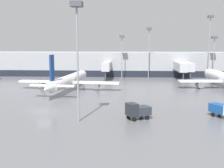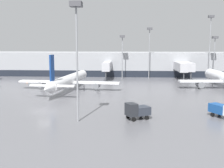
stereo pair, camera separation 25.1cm
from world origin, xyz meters
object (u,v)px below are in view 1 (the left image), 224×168
parked_jet_2 (68,80)px  service_truck_0 (224,110)px  service_truck_1 (137,110)px  traffic_cone_1 (27,82)px  apron_light_mast_4 (210,30)px  apron_light_mast_0 (122,44)px  apron_light_mast_1 (149,38)px  apron_light_mast_5 (77,28)px  apron_light_mast_2 (214,45)px

parked_jet_2 → service_truck_0: (31.99, -27.33, -1.15)m
service_truck_1 → parked_jet_2: bearing=-86.4°
traffic_cone_1 → apron_light_mast_4: bearing=12.5°
parked_jet_2 → apron_light_mast_0: 30.08m
apron_light_mast_4 → apron_light_mast_1: bearing=175.1°
apron_light_mast_5 → service_truck_0: bearing=7.8°
service_truck_0 → apron_light_mast_0: bearing=169.9°
service_truck_1 → service_truck_0: bearing=157.8°
apron_light_mast_2 → apron_light_mast_4: bearing=155.7°
traffic_cone_1 → apron_light_mast_2: size_ratio=0.04×
service_truck_1 → apron_light_mast_0: apron_light_mast_0 is taller
traffic_cone_1 → parked_jet_2: bearing=-37.8°
parked_jet_2 → apron_light_mast_2: bearing=-55.6°
parked_jet_2 → apron_light_mast_4: (43.98, 25.82, 14.27)m
apron_light_mast_1 → apron_light_mast_2: apron_light_mast_1 is taller
service_truck_0 → service_truck_1: 14.49m
traffic_cone_1 → apron_light_mast_5: apron_light_mast_5 is taller
traffic_cone_1 → apron_light_mast_0: 34.52m
service_truck_1 → traffic_cone_1: size_ratio=7.68×
apron_light_mast_5 → apron_light_mast_4: bearing=57.6°
parked_jet_2 → traffic_cone_1: (-16.10, 12.48, -2.30)m
apron_light_mast_1 → apron_light_mast_2: 22.36m
traffic_cone_1 → apron_light_mast_2: 63.95m
apron_light_mast_4 → apron_light_mast_0: bearing=-178.3°
service_truck_0 → traffic_cone_1: (-48.10, 39.82, -1.15)m
service_truck_0 → apron_light_mast_5: size_ratio=0.29×
service_truck_0 → service_truck_1: (-14.42, -1.42, 0.06)m
service_truck_1 → apron_light_mast_4: apron_light_mast_4 is taller
apron_light_mast_1 → apron_light_mast_5: apron_light_mast_5 is taller
apron_light_mast_1 → service_truck_0: bearing=-81.1°
apron_light_mast_5 → apron_light_mast_1: bearing=75.3°
apron_light_mast_0 → apron_light_mast_2: size_ratio=1.03×
apron_light_mast_2 → apron_light_mast_4: 5.12m
apron_light_mast_0 → apron_light_mast_5: apron_light_mast_5 is taller
apron_light_mast_5 → traffic_cone_1: bearing=119.4°
apron_light_mast_2 → apron_light_mast_5: bearing=-123.8°
service_truck_0 → apron_light_mast_2: (13.48, 52.48, 10.57)m
traffic_cone_1 → apron_light_mast_5: 51.49m
apron_light_mast_1 → apron_light_mast_4: 20.87m
service_truck_1 → apron_light_mast_2: bearing=-145.2°
apron_light_mast_0 → parked_jet_2: bearing=-118.9°
parked_jet_2 → apron_light_mast_2: apron_light_mast_2 is taller
service_truck_0 → apron_light_mast_2: apron_light_mast_2 is taller
service_truck_1 → apron_light_mast_4: bearing=-143.6°
service_truck_1 → apron_light_mast_5: size_ratio=0.24×
parked_jet_2 → apron_light_mast_5: (8.14, -30.61, 12.08)m
service_truck_0 → apron_light_mast_2: bearing=136.2°
parked_jet_2 → service_truck_0: 42.10m
service_truck_1 → apron_light_mast_2: size_ratio=0.30×
apron_light_mast_4 → apron_light_mast_5: 66.89m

